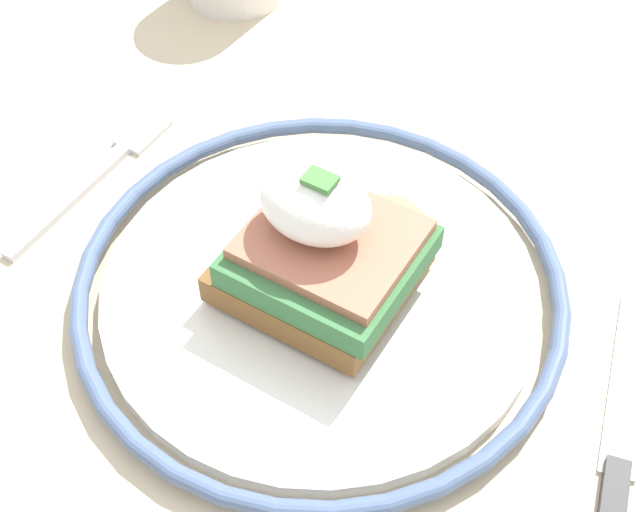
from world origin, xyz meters
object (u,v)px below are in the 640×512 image
object	(u,v)px
fork	(97,174)
plate	(320,288)
knife	(618,464)
sandwich	(322,246)

from	to	relation	value
fork	plate	bearing A→B (deg)	-2.93
plate	fork	bearing A→B (deg)	177.07
plate	knife	xyz separation A→B (m)	(0.18, -0.01, -0.01)
fork	knife	distance (m)	0.35
plate	sandwich	distance (m)	0.04
sandwich	knife	distance (m)	0.18
sandwich	plate	bearing A→B (deg)	-147.19
sandwich	knife	size ratio (longest dim) A/B	0.68
sandwich	knife	bearing A→B (deg)	-4.63
plate	knife	distance (m)	0.18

